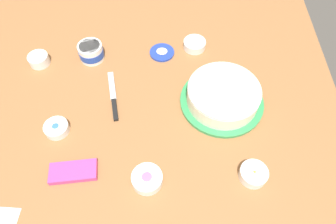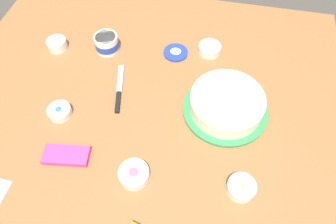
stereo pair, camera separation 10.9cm
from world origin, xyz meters
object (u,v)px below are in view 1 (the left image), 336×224
at_px(frosted_cake, 223,95).
at_px(sprinkle_bowl_green, 39,59).
at_px(sprinkle_bowl_yellow, 253,174).
at_px(frosting_tub, 91,52).
at_px(candy_box_upper, 73,172).
at_px(sprinkle_bowl_orange, 195,44).
at_px(frosting_tub_lid, 162,52).
at_px(sprinkle_bowl_pink, 147,179).
at_px(sprinkle_bowl_blue, 57,128).
at_px(spreading_knife, 114,100).

relative_size(frosted_cake, sprinkle_bowl_green, 3.83).
bearing_deg(sprinkle_bowl_green, sprinkle_bowl_yellow, -30.47).
xyz_separation_m(frosting_tub, sprinkle_bowl_green, (-0.21, -0.03, -0.01)).
distance_m(sprinkle_bowl_yellow, candy_box_upper, 0.59).
relative_size(frosted_cake, sprinkle_bowl_orange, 3.31).
bearing_deg(frosting_tub, frosting_tub_lid, 6.46).
distance_m(frosting_tub_lid, sprinkle_bowl_pink, 0.58).
distance_m(sprinkle_bowl_blue, sprinkle_bowl_pink, 0.38).
distance_m(frosting_tub, spreading_knife, 0.25).
bearing_deg(spreading_knife, frosted_cake, -0.01).
height_order(frosting_tub, sprinkle_bowl_pink, frosting_tub).
relative_size(sprinkle_bowl_orange, candy_box_upper, 0.62).
bearing_deg(sprinkle_bowl_pink, frosting_tub, 116.08).
bearing_deg(sprinkle_bowl_orange, sprinkle_bowl_green, -170.59).
height_order(sprinkle_bowl_green, sprinkle_bowl_blue, sprinkle_bowl_green).
distance_m(sprinkle_bowl_blue, candy_box_upper, 0.18).
height_order(frosted_cake, sprinkle_bowl_yellow, frosted_cake).
xyz_separation_m(sprinkle_bowl_green, sprinkle_bowl_blue, (0.15, -0.32, -0.01)).
bearing_deg(sprinkle_bowl_blue, frosted_cake, 12.95).
bearing_deg(frosted_cake, sprinkle_bowl_orange, 108.02).
height_order(sprinkle_bowl_green, sprinkle_bowl_pink, sprinkle_bowl_green).
height_order(frosted_cake, sprinkle_bowl_orange, frosted_cake).
bearing_deg(candy_box_upper, sprinkle_bowl_blue, 111.59).
bearing_deg(sprinkle_bowl_yellow, frosting_tub_lid, 119.65).
bearing_deg(sprinkle_bowl_pink, sprinkle_bowl_green, 133.38).
bearing_deg(sprinkle_bowl_pink, sprinkle_bowl_orange, 74.79).
relative_size(spreading_knife, sprinkle_bowl_pink, 2.36).
xyz_separation_m(frosted_cake, sprinkle_bowl_green, (-0.74, 0.19, -0.02)).
relative_size(frosted_cake, candy_box_upper, 2.06).
xyz_separation_m(frosting_tub_lid, candy_box_upper, (-0.27, -0.55, 0.00)).
bearing_deg(frosting_tub_lid, sprinkle_bowl_yellow, -60.35).
relative_size(sprinkle_bowl_yellow, sprinkle_bowl_orange, 0.95).
height_order(sprinkle_bowl_pink, sprinkle_bowl_orange, sprinkle_bowl_pink).
bearing_deg(sprinkle_bowl_orange, candy_box_upper, -124.72).
bearing_deg(spreading_knife, sprinkle_bowl_green, 150.52).
relative_size(sprinkle_bowl_yellow, candy_box_upper, 0.59).
distance_m(frosted_cake, sprinkle_bowl_blue, 0.61).
xyz_separation_m(frosting_tub, sprinkle_bowl_blue, (-0.07, -0.36, -0.02)).
distance_m(sprinkle_bowl_yellow, sprinkle_bowl_orange, 0.62).
bearing_deg(sprinkle_bowl_blue, frosting_tub_lid, 47.39).
distance_m(sprinkle_bowl_pink, sprinkle_bowl_orange, 0.64).
bearing_deg(frosted_cake, candy_box_upper, -149.55).
distance_m(sprinkle_bowl_pink, candy_box_upper, 0.24).
height_order(frosted_cake, frosting_tub_lid, frosted_cake).
bearing_deg(sprinkle_bowl_green, sprinkle_bowl_pink, -46.62).
xyz_separation_m(sprinkle_bowl_yellow, sprinkle_bowl_pink, (-0.34, -0.02, 0.00)).
xyz_separation_m(sprinkle_bowl_green, sprinkle_bowl_pink, (0.48, -0.51, -0.00)).
height_order(spreading_knife, sprinkle_bowl_pink, sprinkle_bowl_pink).
height_order(sprinkle_bowl_yellow, sprinkle_bowl_blue, sprinkle_bowl_yellow).
distance_m(frosted_cake, frosting_tub, 0.57).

